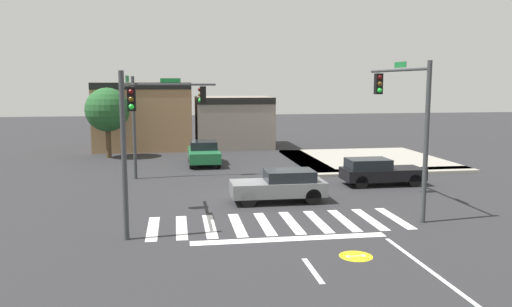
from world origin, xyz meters
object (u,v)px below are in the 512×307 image
object	(u,v)px
car_green	(204,153)
traffic_signal_southwest	(128,121)
car_black	(379,171)
roadside_tree	(107,110)
traffic_signal_southeast	(403,107)
traffic_signal_northwest	(165,109)
car_gray	(281,185)

from	to	relation	value
car_green	traffic_signal_southwest	bearing A→B (deg)	-14.00
car_black	roadside_tree	world-z (taller)	roadside_tree
car_black	traffic_signal_southeast	bearing A→B (deg)	-102.44
traffic_signal_southeast	traffic_signal_southwest	bearing A→B (deg)	94.17
traffic_signal_southeast	car_black	distance (m)	6.27
car_green	roadside_tree	distance (m)	8.06
traffic_signal_northwest	roadside_tree	xyz separation A→B (m)	(-4.14, 8.43, -0.50)
traffic_signal_southwest	car_black	xyz separation A→B (m)	(12.09, 5.81, -3.20)
traffic_signal_southeast	car_green	world-z (taller)	traffic_signal_southeast
traffic_signal_northwest	car_black	size ratio (longest dim) A/B	1.35
traffic_signal_northwest	car_green	size ratio (longest dim) A/B	1.34
traffic_signal_southeast	car_green	xyz separation A→B (m)	(-7.52, 13.13, -3.55)
car_black	car_gray	distance (m)	6.50
car_gray	traffic_signal_northwest	bearing A→B (deg)	-52.40
traffic_signal_southeast	car_black	world-z (taller)	traffic_signal_southeast
traffic_signal_northwest	roadside_tree	size ratio (longest dim) A/B	1.14
traffic_signal_southwest	car_green	xyz separation A→B (m)	(3.47, 13.93, -3.14)
car_gray	roadside_tree	bearing A→B (deg)	-58.43
traffic_signal_southwest	car_black	bearing A→B (deg)	-64.34
car_gray	traffic_signal_southwest	bearing A→B (deg)	24.61
traffic_signal_northwest	roadside_tree	bearing A→B (deg)	116.16
traffic_signal_northwest	car_black	xyz separation A→B (m)	(10.95, -3.75, -3.15)
traffic_signal_southwest	car_green	size ratio (longest dim) A/B	1.36
traffic_signal_northwest	car_gray	bearing A→B (deg)	-52.40
traffic_signal_northwest	traffic_signal_southwest	world-z (taller)	traffic_signal_southwest
car_gray	car_green	world-z (taller)	car_green
traffic_signal_southeast	car_black	size ratio (longest dim) A/B	1.47
car_gray	car_green	size ratio (longest dim) A/B	0.99
roadside_tree	car_gray	bearing A→B (deg)	-58.43
traffic_signal_southeast	car_green	size ratio (longest dim) A/B	1.46
car_green	roadside_tree	world-z (taller)	roadside_tree
car_black	car_green	xyz separation A→B (m)	(-8.62, 8.12, 0.05)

